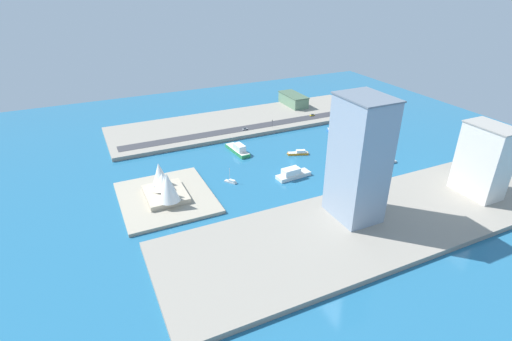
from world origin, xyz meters
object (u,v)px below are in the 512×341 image
Objects in this scene: water_taxi_orange at (298,153)px; opera_landmark at (165,185)px; ferry_green_doubledeck at (238,149)px; sedan_silver at (245,129)px; yacht_sleek_gray at (389,162)px; sailboat_small_white at (231,181)px; patrol_launch_navy at (386,145)px; ferry_white_commuter at (293,174)px; catamaran_blue at (337,130)px; hotel_broad_white at (484,161)px; tugboat_red at (352,166)px; traffic_light_waterfront at (272,122)px; tower_tall_glass at (359,160)px; terminal_long_green at (293,100)px; taxi_yellow_cab at (312,115)px.

water_taxi_orange is 110.02m from opera_landmark.
sedan_silver is at bearing -31.33° from ferry_green_doubledeck.
yacht_sleek_gray is 117.43m from sailboat_small_white.
sailboat_small_white reaches higher than patrol_launch_navy.
catamaran_blue is at bearing -53.56° from ferry_white_commuter.
ferry_white_commuter is at bearing 143.22° from water_taxi_orange.
hotel_broad_white is 181.13m from sedan_silver.
tugboat_red is 1.84× the size of traffic_light_waterfront.
tower_tall_glass is (-87.97, 17.51, 35.79)m from water_taxi_orange.
yacht_sleek_gray is 3.07× the size of sedan_silver.
ferry_green_doubledeck is 6.85× the size of sedan_silver.
traffic_light_waterfront reaches higher than tugboat_red.
patrol_launch_navy is 94.40m from ferry_white_commuter.
patrol_launch_navy is 119.75m from terminal_long_green.
catamaran_blue is 141.36m from tower_tall_glass.
opera_landmark is (-45.79, 66.91, 7.49)m from ferry_green_doubledeck.
traffic_light_waterfront is at bearing -5.42° from water_taxi_orange.
tugboat_red is 102.78m from sedan_silver.
hotel_broad_white is at bearing -139.39° from ferry_green_doubledeck.
opera_landmark reaches higher than catamaran_blue.
tugboat_red is at bearing -156.14° from sedan_silver.
yacht_sleek_gray is 0.45× the size of ferry_green_doubledeck.
yacht_sleek_gray is at bearing 142.44° from patrol_launch_navy.
catamaran_blue is at bearing 4.51° from hotel_broad_white.
hotel_broad_white is at bearing -98.74° from tower_tall_glass.
yacht_sleek_gray is at bearing 179.33° from terminal_long_green.
taxi_yellow_cab is at bearing -85.03° from sedan_silver.
yacht_sleek_gray is at bearing 176.94° from catamaran_blue.
terminal_long_green is (142.75, -1.68, 7.35)m from yacht_sleek_gray.
sedan_silver is at bearing 0.69° from tower_tall_glass.
tugboat_red is 87.32m from sailboat_small_white.
hotel_broad_white reaches higher than terminal_long_green.
catamaran_blue is 57.29m from traffic_light_waterfront.
opera_landmark reaches higher than tugboat_red.
traffic_light_waterfront is at bearing 21.44° from hotel_broad_white.
yacht_sleek_gray is 0.80× the size of water_taxi_orange.
traffic_light_waterfront is at bearing -55.74° from opera_landmark.
ferry_white_commuter is (6.02, 44.88, 1.21)m from tugboat_red.
sailboat_small_white is at bearing 125.78° from taxi_yellow_cab.
tugboat_red is at bearing 152.37° from catamaran_blue.
terminal_long_green is (202.44, 12.11, -16.58)m from hotel_broad_white.
water_taxi_orange is 0.24× the size of tower_tall_glass.
ferry_white_commuter is at bearing -95.05° from opera_landmark.
tugboat_red is (-36.25, -22.29, 0.13)m from water_taxi_orange.
terminal_long_green is (74.08, 1.99, 7.09)m from catamaran_blue.
traffic_light_waterfront reaches higher than catamaran_blue.
ferry_green_doubledeck is 0.67× the size of hotel_broad_white.
water_taxi_orange reaches higher than yacht_sleek_gray.
yacht_sleek_gray is 112.49m from ferry_green_doubledeck.
tower_tall_glass reaches higher than catamaran_blue.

